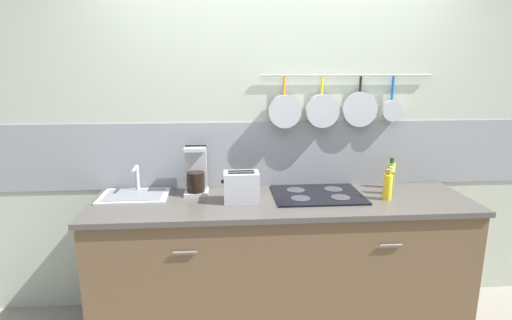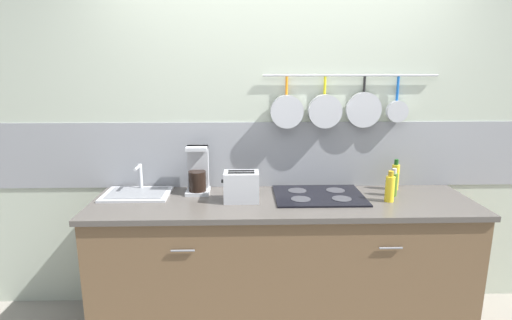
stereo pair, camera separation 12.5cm
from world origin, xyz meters
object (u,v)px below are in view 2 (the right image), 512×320
object	(u,v)px
toaster	(241,186)
bottle_cooking_wine	(395,176)
coffee_maker	(198,174)
bottle_olive_oil	(390,188)
bottle_hot_sauce	(393,184)

from	to	relation	value
toaster	bottle_cooking_wine	size ratio (longest dim) A/B	1.10
coffee_maker	toaster	world-z (taller)	coffee_maker
coffee_maker	toaster	size ratio (longest dim) A/B	1.35
toaster	bottle_cooking_wine	distance (m)	1.12
coffee_maker	bottle_olive_oil	distance (m)	1.29
coffee_maker	bottle_olive_oil	world-z (taller)	coffee_maker
bottle_hot_sauce	coffee_maker	bearing A→B (deg)	175.15
bottle_olive_oil	bottle_hot_sauce	world-z (taller)	bottle_olive_oil
coffee_maker	bottle_olive_oil	bearing A→B (deg)	-10.36
coffee_maker	bottle_olive_oil	size ratio (longest dim) A/B	1.61
coffee_maker	toaster	distance (m)	0.36
toaster	bottle_olive_oil	size ratio (longest dim) A/B	1.19
bottle_olive_oil	bottle_hot_sauce	distance (m)	0.14
coffee_maker	toaster	bearing A→B (deg)	-32.94
bottle_hot_sauce	bottle_cooking_wine	size ratio (longest dim) A/B	0.86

